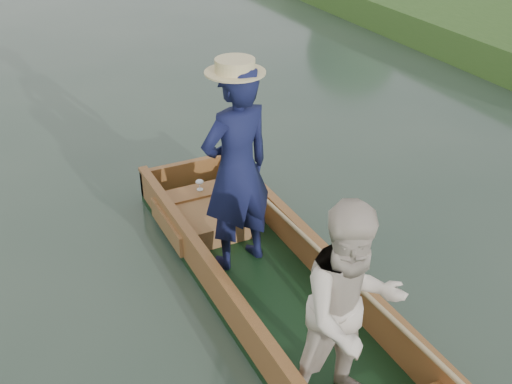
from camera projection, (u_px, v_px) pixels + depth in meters
name	position (u px, v px, depth m)	size (l,w,h in m)	color
ground	(285.00, 314.00, 5.72)	(120.00, 120.00, 0.00)	#283D30
punt	(282.00, 256.00, 5.32)	(1.14, 5.00, 2.10)	black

